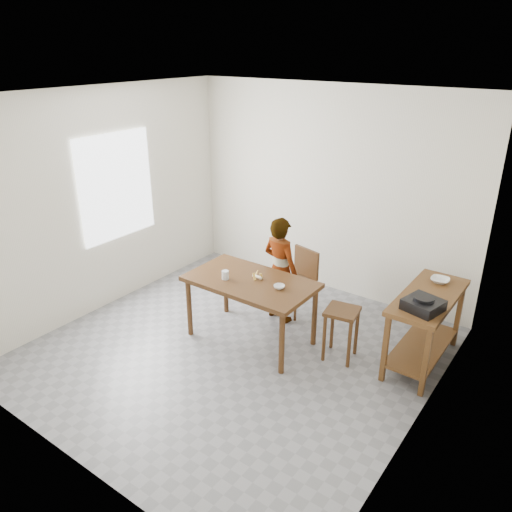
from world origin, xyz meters
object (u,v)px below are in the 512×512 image
Objects in this scene: prep_counter at (424,329)px; stool at (341,334)px; child at (280,270)px; dining_chair at (296,282)px; dining_table at (251,310)px.

stool is at bearing -149.82° from prep_counter.
child is 0.37m from dining_chair.
child reaches higher than prep_counter.
dining_chair is at bearing 147.81° from stool.
prep_counter is at bearing -168.92° from child.
dining_table is 1.02m from stool.
dining_table is 0.85m from dining_chair.
child reaches higher than dining_table.
stool is at bearing 15.45° from dining_table.
prep_counter is 1.74m from child.
dining_table is 2.41× the size of stool.
dining_chair is at bearing 85.43° from dining_table.
stool is (0.98, 0.27, -0.08)m from dining_table.
child is 1.10m from stool.
child is 2.24× the size of stool.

